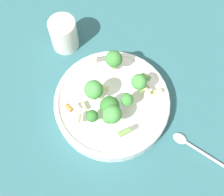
% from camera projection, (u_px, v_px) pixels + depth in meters
% --- Properties ---
extents(ground_plane, '(3.00, 3.00, 0.00)m').
position_uv_depth(ground_plane, '(112.00, 107.00, 0.82)').
color(ground_plane, '#2D6066').
extents(bowl, '(0.29, 0.29, 0.05)m').
position_uv_depth(bowl, '(112.00, 103.00, 0.80)').
color(bowl, white).
rests_on(bowl, ground_plane).
extents(pasta_salad, '(0.21, 0.20, 0.08)m').
position_uv_depth(pasta_salad, '(112.00, 95.00, 0.73)').
color(pasta_salad, '#8CB766').
rests_on(pasta_salad, bowl).
extents(cup, '(0.08, 0.08, 0.10)m').
position_uv_depth(cup, '(64.00, 34.00, 0.85)').
color(cup, silver).
rests_on(cup, ground_plane).
extents(spoon, '(0.19, 0.05, 0.01)m').
position_uv_depth(spoon, '(195.00, 148.00, 0.77)').
color(spoon, silver).
rests_on(spoon, ground_plane).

